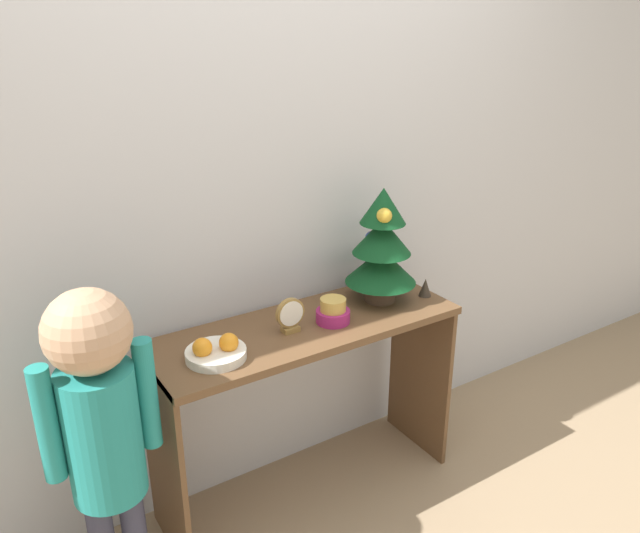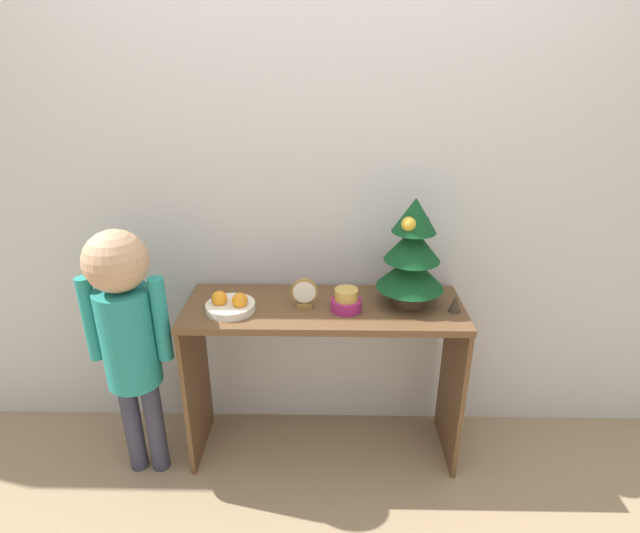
{
  "view_description": "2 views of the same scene",
  "coord_description": "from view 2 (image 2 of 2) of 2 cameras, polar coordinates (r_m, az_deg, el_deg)",
  "views": [
    {
      "loc": [
        -1.09,
        -1.57,
        1.83
      ],
      "look_at": [
        0.06,
        0.2,
        0.99
      ],
      "focal_mm": 35.0,
      "sensor_mm": 36.0,
      "label": 1
    },
    {
      "loc": [
        0.02,
        -1.68,
        1.76
      ],
      "look_at": [
        -0.02,
        0.18,
        0.97
      ],
      "focal_mm": 28.0,
      "sensor_mm": 36.0,
      "label": 2
    }
  ],
  "objects": [
    {
      "name": "ground_plane",
      "position": [
        2.44,
        0.34,
        -23.15
      ],
      "size": [
        12.0,
        12.0,
        0.0
      ],
      "primitive_type": "plane",
      "color": "#997F60"
    },
    {
      "name": "back_wall",
      "position": [
        2.2,
        0.55,
        9.74
      ],
      "size": [
        7.0,
        0.05,
        2.5
      ],
      "primitive_type": "cube",
      "color": "silver",
      "rests_on": "ground_plane"
    },
    {
      "name": "console_table",
      "position": [
        2.22,
        0.43,
        -8.57
      ],
      "size": [
        1.19,
        0.41,
        0.77
      ],
      "color": "brown",
      "rests_on": "ground_plane"
    },
    {
      "name": "mini_tree",
      "position": [
        2.09,
        10.48,
        1.51
      ],
      "size": [
        0.28,
        0.28,
        0.47
      ],
      "color": "#4C3828",
      "rests_on": "console_table"
    },
    {
      "name": "fruit_bowl",
      "position": [
        2.11,
        -10.22,
        -4.32
      ],
      "size": [
        0.21,
        0.21,
        0.09
      ],
      "color": "silver",
      "rests_on": "console_table"
    },
    {
      "name": "singing_bowl",
      "position": [
        2.08,
        3.01,
        -3.96
      ],
      "size": [
        0.13,
        0.13,
        0.1
      ],
      "color": "#9E2366",
      "rests_on": "console_table"
    },
    {
      "name": "desk_clock",
      "position": [
        2.09,
        -1.79,
        -3.12
      ],
      "size": [
        0.11,
        0.04,
        0.13
      ],
      "color": "olive",
      "rests_on": "console_table"
    },
    {
      "name": "figurine",
      "position": [
        2.14,
        15.19,
        -4.09
      ],
      "size": [
        0.05,
        0.05,
        0.08
      ],
      "color": "#382D23",
      "rests_on": "console_table"
    },
    {
      "name": "child_figure",
      "position": [
        2.18,
        -21.23,
        -6.18
      ],
      "size": [
        0.35,
        0.25,
        1.15
      ],
      "color": "#38384C",
      "rests_on": "ground_plane"
    }
  ]
}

